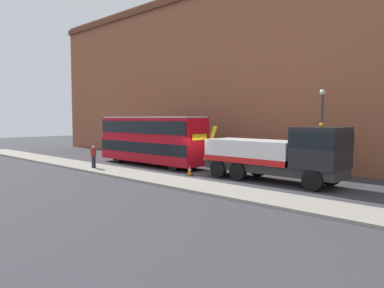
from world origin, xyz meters
name	(u,v)px	position (x,y,z in m)	size (l,w,h in m)	color
ground_plane	(204,173)	(0.00, 0.00, 0.00)	(120.00, 120.00, 0.00)	#38383D
near_kerb	(159,179)	(0.00, -4.20, 0.07)	(60.00, 2.80, 0.15)	gray
building_facade	(258,68)	(0.00, 6.53, 8.07)	(60.00, 1.50, 16.00)	#935138
recovery_tow_truck	(278,154)	(5.77, 0.36, 1.76)	(10.14, 2.67, 3.67)	#2D2D2D
double_decker_bus	(151,138)	(-6.28, 0.35, 2.23)	(11.06, 2.59, 4.06)	#B70C19
pedestrian_onlooker	(94,157)	(-7.25, -4.49, 0.99)	(0.44, 0.48, 1.71)	#232333
traffic_cone_near_bus	(190,171)	(0.01, -1.46, 0.34)	(0.36, 0.36, 0.72)	orange
street_lamp	(322,125)	(6.65, 4.34, 3.47)	(0.36, 0.36, 5.83)	#38383D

